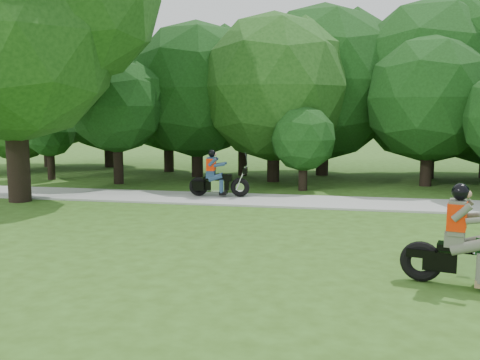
{
  "coord_description": "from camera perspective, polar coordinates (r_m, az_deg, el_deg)",
  "views": [
    {
      "loc": [
        -0.57,
        -8.3,
        2.83
      ],
      "look_at": [
        -3.19,
        4.93,
        1.06
      ],
      "focal_mm": 40.0,
      "sensor_mm": 36.0,
      "label": 1
    }
  ],
  "objects": [
    {
      "name": "tree_line",
      "position": [
        22.91,
        16.29,
        9.33
      ],
      "size": [
        40.22,
        11.04,
        7.95
      ],
      "color": "black",
      "rests_on": "ground"
    },
    {
      "name": "touring_motorcycle",
      "position": [
        17.22,
        -2.65,
        0.06
      ],
      "size": [
        1.98,
        0.65,
        1.51
      ],
      "rotation": [
        0.0,
        0.0,
        0.07
      ],
      "color": "black",
      "rests_on": "walkway"
    },
    {
      "name": "ground",
      "position": [
        8.79,
        14.6,
        -11.56
      ],
      "size": [
        100.0,
        100.0,
        0.0
      ],
      "primitive_type": "plane",
      "color": "#315016",
      "rests_on": "ground"
    },
    {
      "name": "big_tree_west",
      "position": [
        18.37,
        -22.78,
        16.08
      ],
      "size": [
        8.64,
        6.56,
        9.96
      ],
      "color": "black",
      "rests_on": "ground"
    },
    {
      "name": "chopper_motorcycle",
      "position": [
        9.31,
        23.22,
        -6.86
      ],
      "size": [
        2.33,
        0.97,
        1.68
      ],
      "rotation": [
        0.0,
        0.0,
        -0.25
      ],
      "color": "black",
      "rests_on": "ground"
    },
    {
      "name": "walkway",
      "position": [
        16.55,
        13.02,
        -2.45
      ],
      "size": [
        60.0,
        2.2,
        0.06
      ],
      "primitive_type": "cube",
      "color": "#AAAAA5",
      "rests_on": "ground"
    }
  ]
}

